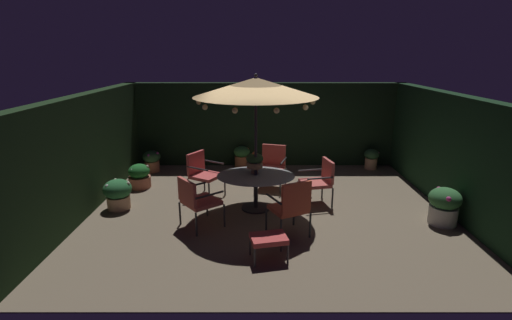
{
  "coord_description": "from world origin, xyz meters",
  "views": [
    {
      "loc": [
        -0.26,
        -7.15,
        3.08
      ],
      "look_at": [
        -0.27,
        0.01,
        1.01
      ],
      "focal_mm": 26.03,
      "sensor_mm": 36.0,
      "label": 1
    }
  ],
  "objects": [
    {
      "name": "patio_chair_southeast",
      "position": [
        -1.45,
        0.62,
        0.58
      ],
      "size": [
        0.83,
        0.83,
        0.99
      ],
      "color": "#322B2F",
      "rests_on": "ground_plane"
    },
    {
      "name": "potted_plant_back_center",
      "position": [
        -3.06,
        2.4,
        0.32
      ],
      "size": [
        0.46,
        0.46,
        0.58
      ],
      "color": "#A46244",
      "rests_on": "ground_plane"
    },
    {
      "name": "centerpiece_planter",
      "position": [
        -0.29,
        0.04,
        0.99
      ],
      "size": [
        0.35,
        0.35,
        0.45
      ],
      "color": "tan",
      "rests_on": "patio_dining_table"
    },
    {
      "name": "potted_plant_right_near",
      "position": [
        2.91,
        2.65,
        0.31
      ],
      "size": [
        0.4,
        0.4,
        0.55
      ],
      "color": "tan",
      "rests_on": "ground_plane"
    },
    {
      "name": "patio_chair_northeast",
      "position": [
        1.07,
        0.2,
        0.55
      ],
      "size": [
        0.71,
        0.7,
        0.95
      ],
      "color": "#2D2C2F",
      "rests_on": "ground_plane"
    },
    {
      "name": "potted_plant_back_left",
      "position": [
        -0.66,
        2.75,
        0.33
      ],
      "size": [
        0.44,
        0.44,
        0.61
      ],
      "color": "#B1643D",
      "rests_on": "ground_plane"
    },
    {
      "name": "patio_umbrella",
      "position": [
        -0.27,
        -0.08,
        2.46
      ],
      "size": [
        2.39,
        2.39,
        2.72
      ],
      "color": "#2C2933",
      "rests_on": "ground_plane"
    },
    {
      "name": "hedge_backdrop_left",
      "position": [
        -3.7,
        0.0,
        1.15
      ],
      "size": [
        0.3,
        6.54,
        2.31
      ],
      "primitive_type": "cube",
      "color": "black",
      "rests_on": "ground_plane"
    },
    {
      "name": "potted_plant_right_far",
      "position": [
        -3.09,
        -0.08,
        0.34
      ],
      "size": [
        0.57,
        0.57,
        0.62
      ],
      "color": "tan",
      "rests_on": "ground_plane"
    },
    {
      "name": "ottoman_footrest",
      "position": [
        -0.07,
        -2.03,
        0.34
      ],
      "size": [
        0.61,
        0.5,
        0.39
      ],
      "color": "#302D32",
      "rests_on": "ground_plane"
    },
    {
      "name": "potted_plant_front_corner",
      "position": [
        3.23,
        -0.78,
        0.37
      ],
      "size": [
        0.58,
        0.58,
        0.7
      ],
      "color": "beige",
      "rests_on": "ground_plane"
    },
    {
      "name": "hedge_backdrop_rear",
      "position": [
        0.0,
        3.12,
        1.15
      ],
      "size": [
        7.7,
        0.3,
        2.31
      ],
      "primitive_type": "cube",
      "color": "black",
      "rests_on": "ground_plane"
    },
    {
      "name": "patio_chair_east",
      "position": [
        0.11,
        1.25,
        0.56
      ],
      "size": [
        0.77,
        0.78,
        0.98
      ],
      "color": "#2F3031",
      "rests_on": "ground_plane"
    },
    {
      "name": "ground_plane",
      "position": [
        0.0,
        0.0,
        -0.01
      ],
      "size": [
        7.7,
        6.54,
        0.02
      ],
      "primitive_type": "cube",
      "color": "#6B5D49"
    },
    {
      "name": "potted_plant_back_right",
      "position": [
        -3.03,
        1.17,
        0.28
      ],
      "size": [
        0.51,
        0.51,
        0.57
      ],
      "color": "#AD6049",
      "rests_on": "ground_plane"
    },
    {
      "name": "hedge_backdrop_right",
      "position": [
        3.7,
        0.0,
        1.15
      ],
      "size": [
        0.3,
        6.54,
        2.31
      ],
      "primitive_type": "cube",
      "color": "black",
      "rests_on": "ground_plane"
    },
    {
      "name": "patio_chair_south",
      "position": [
        -1.34,
        -0.93,
        0.56
      ],
      "size": [
        0.87,
        0.87,
        0.95
      ],
      "color": "#313130",
      "rests_on": "ground_plane"
    },
    {
      "name": "patio_chair_north",
      "position": [
        0.34,
        -1.31,
        0.6
      ],
      "size": [
        0.79,
        0.77,
        1.05
      ],
      "color": "#292E2F",
      "rests_on": "ground_plane"
    },
    {
      "name": "patio_dining_table",
      "position": [
        -0.27,
        -0.08,
        0.59
      ],
      "size": [
        1.57,
        1.31,
        0.72
      ],
      "color": "#2A2B2D",
      "rests_on": "ground_plane"
    }
  ]
}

